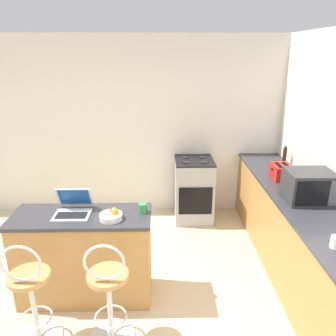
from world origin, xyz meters
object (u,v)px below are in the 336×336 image
laptop (73,207)px  microwave (309,186)px  stove_range (194,190)px  mug_green (143,208)px  fruit_bowl (112,215)px  bar_stool_far (109,295)px  toaster (282,172)px  mug_white (336,242)px  bar_stool_near (31,296)px  pepper_mill (285,156)px

laptop → microwave: size_ratio=0.73×
stove_range → mug_green: bearing=-111.9°
mug_green → fruit_bowl: bearing=-156.2°
bar_stool_far → stove_range: 2.37m
fruit_bowl → microwave: bearing=10.3°
bar_stool_far → toaster: size_ratio=3.48×
laptop → mug_white: 2.28m
bar_stool_far → bar_stool_near: bearing=180.0°
toaster → mug_white: toaster is taller
pepper_mill → mug_white: size_ratio=2.70×
stove_range → pepper_mill: (1.18, -0.23, 0.58)m
bar_stool_far → laptop: bearing=123.0°
bar_stool_far → mug_green: bearing=66.2°
bar_stool_near → pepper_mill: 3.40m
bar_stool_near → toaster: 2.96m
microwave → fruit_bowl: bearing=-169.7°
toaster → bar_stool_far: bearing=-142.2°
microwave → pepper_mill: microwave is taller
bar_stool_far → toaster: (1.88, 1.46, 0.53)m
laptop → toaster: 2.43m
laptop → toaster: size_ratio=1.16×
laptop → mug_green: 0.66m
microwave → toaster: (-0.05, 0.63, -0.07)m
laptop → bar_stool_far: bearing=-57.0°
bar_stool_near → microwave: 2.76m
pepper_mill → mug_white: (-0.30, -1.98, -0.08)m
fruit_bowl → pepper_mill: bearing=35.2°
stove_range → toaster: bearing=-37.1°
fruit_bowl → stove_range: bearing=61.8°
fruit_bowl → pepper_mill: 2.58m
bar_stool_near → stove_range: bearing=54.9°
laptop → mug_white: (2.19, -0.63, -0.01)m
bar_stool_near → pepper_mill: bearing=35.7°
laptop → fruit_bowl: bearing=-19.7°
stove_range → mug_white: (0.88, -2.21, 0.51)m
toaster → mug_white: bearing=-93.5°
laptop → mug_green: bearing=-1.2°
mug_green → stove_range: bearing=68.1°
toaster → pepper_mill: size_ratio=1.09×
stove_range → fruit_bowl: 2.01m
mug_white → microwave: bearing=80.7°
microwave → laptop: bearing=-174.6°
laptop → microwave: (2.33, 0.22, 0.10)m
pepper_mill → stove_range: bearing=168.8°
bar_stool_near → fruit_bowl: bearing=37.5°
mug_white → fruit_bowl: bearing=164.6°
pepper_mill → mug_green: pepper_mill is taller
laptop → microwave: bearing=5.4°
bar_stool_near → bar_stool_far: bearing=0.0°
bar_stool_far → microwave: (1.93, 0.83, 0.61)m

